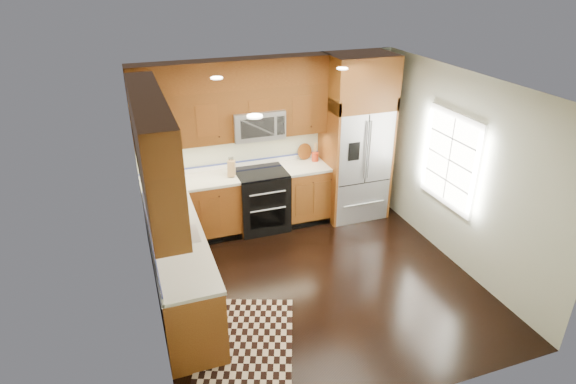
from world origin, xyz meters
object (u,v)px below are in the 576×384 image
object	(u,v)px
range	(262,200)
refrigerator	(356,139)
rug	(245,349)
utensil_crock	(315,155)
knife_block	(231,168)

from	to	relation	value
range	refrigerator	distance (m)	1.76
refrigerator	rug	world-z (taller)	refrigerator
utensil_crock	rug	bearing A→B (deg)	-125.44
refrigerator	knife_block	world-z (taller)	refrigerator
utensil_crock	refrigerator	bearing A→B (deg)	-16.42
range	rug	xyz separation A→B (m)	(-0.95, -2.51, -0.46)
rug	utensil_crock	world-z (taller)	utensil_crock
knife_block	refrigerator	bearing A→B (deg)	-1.92
utensil_crock	knife_block	bearing A→B (deg)	-175.31
refrigerator	knife_block	size ratio (longest dim) A/B	8.91
range	utensil_crock	world-z (taller)	utensil_crock
range	refrigerator	world-z (taller)	refrigerator
range	rug	world-z (taller)	range
knife_block	utensil_crock	world-z (taller)	utensil_crock
rug	utensil_crock	bearing A→B (deg)	74.89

